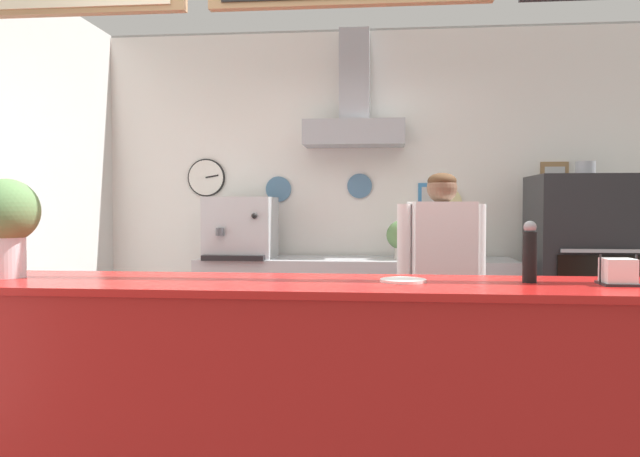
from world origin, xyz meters
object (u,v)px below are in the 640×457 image
Objects in this scene: condiment_plate at (403,280)px; napkin_holder at (618,273)px; basil_vase at (7,221)px; shop_worker at (441,295)px; espresso_machine at (241,228)px; pepper_grinder at (530,252)px; pizza_oven at (584,282)px; potted_oregano at (403,237)px; potted_thyme at (466,242)px.

condiment_plate is 0.84m from napkin_holder.
shop_worker is at bearing 29.43° from basil_vase.
espresso_machine is 2.87m from pepper_grinder.
basil_vase reaches higher than pepper_grinder.
potted_oregano is (-1.30, 0.15, 0.32)m from pizza_oven.
shop_worker reaches higher than pepper_grinder.
potted_thyme is 0.54× the size of basil_vase.
pizza_oven is at bearing -12.45° from potted_thyme.
shop_worker is 8.12× the size of condiment_plate.
pizza_oven is 11.61× the size of napkin_holder.
pepper_grinder is (2.21, 0.04, -0.12)m from basil_vase.
basil_vase reaches higher than potted_thyme.
condiment_plate is at bearing 0.35° from basil_vase.
shop_worker is 6.10× the size of pepper_grinder.
espresso_machine is 2.36× the size of potted_thyme.
espresso_machine is 1.28× the size of basil_vase.
shop_worker is 1.31m from potted_thyme.
condiment_plate is at bearing 178.85° from napkin_holder.
potted_thyme is (1.76, 0.02, -0.10)m from espresso_machine.
pizza_oven reaches higher than napkin_holder.
pizza_oven is 3.80m from basil_vase.
basil_vase is 1.71× the size of pepper_grinder.
condiment_plate is (-1.38, -2.17, 0.25)m from pizza_oven.
pizza_oven reaches higher than basil_vase.
basil_vase is 1.72m from condiment_plate.
potted_thyme is (0.30, 1.26, 0.24)m from shop_worker.
pizza_oven is 8.82× the size of condiment_plate.
potted_thyme is at bearing 88.81° from pepper_grinder.
potted_oregano is at bearing 108.09° from napkin_holder.
basil_vase is (-2.26, -2.36, 0.21)m from potted_thyme.
shop_worker is 2.29m from basil_vase.
espresso_machine is 2.19× the size of pepper_grinder.
shop_worker is (-1.12, -1.08, 0.04)m from pizza_oven.
napkin_holder is (0.33, -0.05, -0.07)m from pepper_grinder.
potted_thyme is at bearing -114.63° from shop_worker.
condiment_plate is (-0.07, -2.32, -0.07)m from potted_oregano.
shop_worker reaches higher than basil_vase.
pepper_grinder is at bearing 1.01° from basil_vase.
potted_oregano is (1.28, -0.01, -0.06)m from espresso_machine.
basil_vase is 2.99× the size of napkin_holder.
potted_oregano reaches higher than condiment_plate.
potted_oregano is 2.32m from condiment_plate.
potted_oregano is 2.14× the size of napkin_holder.
shop_worker is 6.55× the size of potted_thyme.
condiment_plate is (1.21, -2.33, -0.13)m from espresso_machine.
pepper_grinder is at bearing -112.08° from pizza_oven.
potted_thyme is at bearing 0.64° from espresso_machine.
potted_thyme is at bearing 46.26° from basil_vase.
shop_worker is 10.69× the size of napkin_holder.
condiment_plate is (-0.25, -1.09, 0.21)m from shop_worker.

